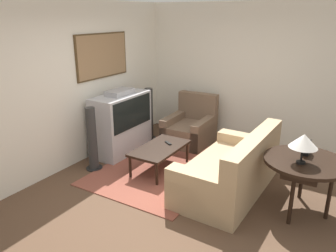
{
  "coord_description": "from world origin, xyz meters",
  "views": [
    {
      "loc": [
        -3.61,
        -1.95,
        2.46
      ],
      "look_at": [
        0.67,
        0.62,
        0.75
      ],
      "focal_mm": 35.0,
      "sensor_mm": 36.0,
      "label": 1
    }
  ],
  "objects_px": {
    "mantel_clock": "(306,148)",
    "speaker_tower_left": "(92,141)",
    "console_table": "(305,165)",
    "couch": "(231,171)",
    "table_lamp": "(304,141)",
    "speaker_tower_right": "(149,115)",
    "tv": "(122,123)",
    "armchair": "(190,128)",
    "coffee_table": "(160,149)"
  },
  "relations": [
    {
      "from": "tv",
      "to": "speaker_tower_left",
      "type": "relative_size",
      "value": 1.12
    },
    {
      "from": "armchair",
      "to": "table_lamp",
      "type": "height_order",
      "value": "table_lamp"
    },
    {
      "from": "mantel_clock",
      "to": "speaker_tower_left",
      "type": "relative_size",
      "value": 0.17
    },
    {
      "from": "console_table",
      "to": "table_lamp",
      "type": "distance_m",
      "value": 0.38
    },
    {
      "from": "coffee_table",
      "to": "speaker_tower_left",
      "type": "relative_size",
      "value": 1.01
    },
    {
      "from": "table_lamp",
      "to": "mantel_clock",
      "type": "height_order",
      "value": "table_lamp"
    },
    {
      "from": "armchair",
      "to": "table_lamp",
      "type": "distance_m",
      "value": 2.9
    },
    {
      "from": "tv",
      "to": "table_lamp",
      "type": "xyz_separation_m",
      "value": [
        -0.51,
        -3.19,
        0.46
      ]
    },
    {
      "from": "console_table",
      "to": "speaker_tower_left",
      "type": "bearing_deg",
      "value": 98.13
    },
    {
      "from": "mantel_clock",
      "to": "speaker_tower_left",
      "type": "bearing_deg",
      "value": 101.66
    },
    {
      "from": "coffee_table",
      "to": "speaker_tower_left",
      "type": "bearing_deg",
      "value": 119.61
    },
    {
      "from": "tv",
      "to": "armchair",
      "type": "distance_m",
      "value": 1.41
    },
    {
      "from": "table_lamp",
      "to": "tv",
      "type": "bearing_deg",
      "value": 80.96
    },
    {
      "from": "couch",
      "to": "console_table",
      "type": "bearing_deg",
      "value": 90.36
    },
    {
      "from": "mantel_clock",
      "to": "speaker_tower_left",
      "type": "distance_m",
      "value": 3.23
    },
    {
      "from": "coffee_table",
      "to": "table_lamp",
      "type": "bearing_deg",
      "value": -95.99
    },
    {
      "from": "console_table",
      "to": "couch",
      "type": "bearing_deg",
      "value": 88.68
    },
    {
      "from": "tv",
      "to": "couch",
      "type": "distance_m",
      "value": 2.31
    },
    {
      "from": "table_lamp",
      "to": "speaker_tower_left",
      "type": "distance_m",
      "value": 3.2
    },
    {
      "from": "speaker_tower_right",
      "to": "couch",
      "type": "bearing_deg",
      "value": -117.94
    },
    {
      "from": "couch",
      "to": "console_table",
      "type": "distance_m",
      "value": 1.03
    },
    {
      "from": "mantel_clock",
      "to": "speaker_tower_right",
      "type": "height_order",
      "value": "speaker_tower_right"
    },
    {
      "from": "tv",
      "to": "console_table",
      "type": "relative_size",
      "value": 1.17
    },
    {
      "from": "table_lamp",
      "to": "speaker_tower_left",
      "type": "bearing_deg",
      "value": 95.79
    },
    {
      "from": "console_table",
      "to": "mantel_clock",
      "type": "height_order",
      "value": "mantel_clock"
    },
    {
      "from": "couch",
      "to": "speaker_tower_right",
      "type": "height_order",
      "value": "speaker_tower_right"
    },
    {
      "from": "couch",
      "to": "speaker_tower_right",
      "type": "distance_m",
      "value": 2.52
    },
    {
      "from": "armchair",
      "to": "console_table",
      "type": "xyz_separation_m",
      "value": [
        -1.45,
        -2.36,
        0.38
      ]
    },
    {
      "from": "armchair",
      "to": "tv",
      "type": "bearing_deg",
      "value": -130.57
    },
    {
      "from": "tv",
      "to": "mantel_clock",
      "type": "height_order",
      "value": "tv"
    },
    {
      "from": "couch",
      "to": "armchair",
      "type": "xyz_separation_m",
      "value": [
        1.43,
        1.39,
        -0.02
      ]
    },
    {
      "from": "table_lamp",
      "to": "speaker_tower_right",
      "type": "xyz_separation_m",
      "value": [
        1.33,
        3.14,
        -0.52
      ]
    },
    {
      "from": "couch",
      "to": "coffee_table",
      "type": "bearing_deg",
      "value": -91.54
    },
    {
      "from": "tv",
      "to": "mantel_clock",
      "type": "distance_m",
      "value": 3.21
    },
    {
      "from": "tv",
      "to": "table_lamp",
      "type": "distance_m",
      "value": 3.26
    },
    {
      "from": "mantel_clock",
      "to": "table_lamp",
      "type": "bearing_deg",
      "value": 179.86
    },
    {
      "from": "coffee_table",
      "to": "console_table",
      "type": "bearing_deg",
      "value": -92.4
    },
    {
      "from": "console_table",
      "to": "mantel_clock",
      "type": "relative_size",
      "value": 5.72
    },
    {
      "from": "tv",
      "to": "table_lamp",
      "type": "relative_size",
      "value": 3.14
    },
    {
      "from": "speaker_tower_right",
      "to": "console_table",
      "type": "bearing_deg",
      "value": -110.63
    },
    {
      "from": "armchair",
      "to": "coffee_table",
      "type": "bearing_deg",
      "value": -85.78
    },
    {
      "from": "console_table",
      "to": "speaker_tower_left",
      "type": "xyz_separation_m",
      "value": [
        -0.45,
        3.18,
        -0.16
      ]
    },
    {
      "from": "table_lamp",
      "to": "speaker_tower_left",
      "type": "height_order",
      "value": "table_lamp"
    },
    {
      "from": "tv",
      "to": "console_table",
      "type": "xyz_separation_m",
      "value": [
        -0.37,
        -3.23,
        0.1
      ]
    },
    {
      "from": "speaker_tower_left",
      "to": "speaker_tower_right",
      "type": "bearing_deg",
      "value": 0.0
    },
    {
      "from": "console_table",
      "to": "mantel_clock",
      "type": "distance_m",
      "value": 0.25
    },
    {
      "from": "armchair",
      "to": "console_table",
      "type": "height_order",
      "value": "armchair"
    },
    {
      "from": "console_table",
      "to": "speaker_tower_right",
      "type": "bearing_deg",
      "value": 69.37
    },
    {
      "from": "speaker_tower_left",
      "to": "console_table",
      "type": "bearing_deg",
      "value": -81.87
    },
    {
      "from": "speaker_tower_right",
      "to": "coffee_table",
      "type": "bearing_deg",
      "value": -138.92
    }
  ]
}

